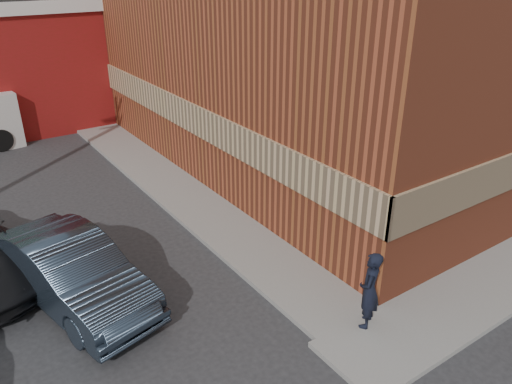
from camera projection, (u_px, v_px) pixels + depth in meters
ground at (327, 337)px, 10.20m from camera, size 90.00×90.00×0.00m
brick_building at (342, 24)px, 19.24m from camera, size 14.25×18.25×9.36m
sidewalk_west at (164, 180)px, 17.17m from camera, size 1.80×18.00×0.12m
man at (369, 290)px, 10.03m from camera, size 0.74×0.68×1.70m
sedan at (73, 272)px, 10.94m from camera, size 2.66×4.97×1.56m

